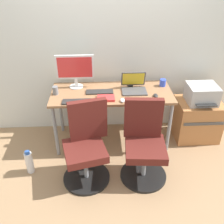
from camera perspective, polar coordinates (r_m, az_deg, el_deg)
ground_plane at (r=3.66m, az=-0.04°, el=-6.13°), size 5.28×5.28×0.00m
back_wall at (r=3.42m, az=-0.42°, el=15.69°), size 4.40×0.04×2.60m
desk at (r=3.28m, az=-0.05°, el=3.25°), size 1.53×0.63×0.75m
office_chair_left at (r=2.88m, az=-5.74°, el=-7.67°), size 0.54×0.54×0.94m
office_chair_right at (r=2.92m, az=7.15°, el=-7.19°), size 0.54×0.54×0.94m
side_cabinet at (r=3.76m, az=18.27°, el=-1.53°), size 0.59×0.48×0.56m
printer at (r=3.57m, az=19.34°, el=3.83°), size 0.38×0.40×0.24m
water_bottle_on_floor at (r=3.24m, az=-17.89°, el=-10.55°), size 0.09×0.09×0.31m
desktop_monitor at (r=3.31m, az=-8.22°, el=9.42°), size 0.48×0.18×0.43m
open_laptop at (r=3.29m, az=4.87°, el=5.73°), size 0.31×0.28×0.22m
keyboard_by_monitor at (r=3.04m, az=-7.84°, el=2.29°), size 0.34×0.12×0.02m
keyboard_by_laptop at (r=3.24m, az=-2.77°, el=4.52°), size 0.34×0.12×0.02m
mouse_by_monitor at (r=3.03m, az=2.35°, el=2.60°), size 0.06×0.10×0.03m
mouse_by_laptop at (r=3.18m, az=9.68°, el=3.62°), size 0.06×0.10×0.03m
coffee_mug at (r=3.46m, az=11.20°, el=6.41°), size 0.08×0.08×0.09m
pen_cup at (r=3.25m, az=-12.47°, el=4.71°), size 0.07×0.07×0.10m
phone_near_monitor at (r=3.45m, az=3.99°, el=6.17°), size 0.07×0.14×0.01m
notebook at (r=3.08m, az=-1.37°, el=3.10°), size 0.21×0.15×0.03m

